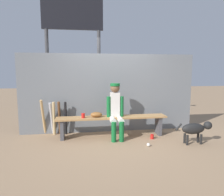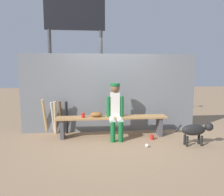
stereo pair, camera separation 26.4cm
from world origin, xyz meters
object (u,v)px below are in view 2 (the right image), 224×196
at_px(baseball, 147,145).
at_px(cup_on_ground, 152,137).
at_px(bat_aluminum_silver, 53,118).
at_px(bat_wood_tan, 45,116).
at_px(bat_wood_dark, 61,117).
at_px(dugout_bench, 112,121).
at_px(player_seated, 116,109).
at_px(bat_wood_natural, 55,118).
at_px(cup_on_bench, 83,115).
at_px(bat_aluminum_black, 67,118).
at_px(baseball_glove, 96,114).
at_px(scoreboard, 77,30).
at_px(dog, 196,130).

height_order(baseball, cup_on_ground, cup_on_ground).
bearing_deg(bat_aluminum_silver, bat_wood_tan, -179.76).
bearing_deg(baseball, bat_wood_dark, 149.59).
distance_m(dugout_bench, bat_wood_tan, 1.71).
bearing_deg(player_seated, bat_wood_dark, 160.92).
bearing_deg(baseball, bat_wood_natural, 151.58).
xyz_separation_m(player_seated, bat_aluminum_silver, (-1.54, 0.51, -0.30)).
xyz_separation_m(bat_aluminum_silver, cup_on_bench, (0.77, -0.44, 0.14)).
relative_size(bat_aluminum_black, bat_wood_natural, 0.98).
height_order(baseball_glove, scoreboard, scoreboard).
distance_m(baseball_glove, scoreboard, 2.45).
bearing_deg(dugout_bench, player_seated, -56.36).
height_order(bat_wood_natural, cup_on_bench, bat_wood_natural).
bearing_deg(baseball_glove, scoreboard, 113.96).
bearing_deg(cup_on_bench, player_seated, -4.66).
bearing_deg(bat_aluminum_silver, scoreboard, 48.75).
bearing_deg(baseball_glove, bat_wood_natural, 161.78).
bearing_deg(bat_aluminum_silver, baseball, -28.94).
bearing_deg(bat_wood_dark, scoreboard, 60.58).
height_order(bat_aluminum_black, scoreboard, scoreboard).
bearing_deg(dog, player_seated, 158.70).
xyz_separation_m(cup_on_ground, cup_on_bench, (-1.60, 0.26, 0.50)).
distance_m(baseball, dog, 1.11).
distance_m(baseball_glove, cup_on_bench, 0.31).
bearing_deg(scoreboard, cup_on_ground, -38.27).
relative_size(bat_aluminum_black, dog, 0.98).
relative_size(baseball, cup_on_bench, 0.67).
relative_size(cup_on_bench, scoreboard, 0.03).
xyz_separation_m(bat_aluminum_black, cup_on_ground, (2.03, -0.66, -0.36)).
height_order(baseball_glove, bat_aluminum_silver, bat_aluminum_silver).
height_order(baseball, cup_on_bench, cup_on_bench).
height_order(cup_on_bench, scoreboard, scoreboard).
distance_m(cup_on_ground, dog, 0.98).
bearing_deg(bat_aluminum_silver, cup_on_bench, -29.79).
xyz_separation_m(dugout_bench, baseball, (0.66, -0.78, -0.35)).
height_order(bat_aluminum_black, bat_wood_tan, bat_wood_tan).
bearing_deg(bat_wood_dark, baseball_glove, -21.71).
relative_size(baseball_glove, cup_on_bench, 2.55).
bearing_deg(bat_wood_natural, cup_on_bench, -28.34).
distance_m(baseball_glove, bat_wood_dark, 0.97).
bearing_deg(bat_wood_natural, bat_wood_tan, 167.37).
height_order(player_seated, bat_wood_natural, player_seated).
xyz_separation_m(bat_wood_dark, bat_wood_natural, (-0.13, -0.02, -0.00)).
bearing_deg(bat_aluminum_black, bat_wood_tan, 175.41).
distance_m(bat_wood_tan, baseball, 2.64).
relative_size(bat_wood_dark, baseball, 11.53).
relative_size(baseball_glove, cup_on_ground, 2.55).
relative_size(baseball, scoreboard, 0.02).
height_order(bat_aluminum_black, baseball, bat_aluminum_black).
xyz_separation_m(baseball, dog, (1.07, 0.02, 0.30)).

